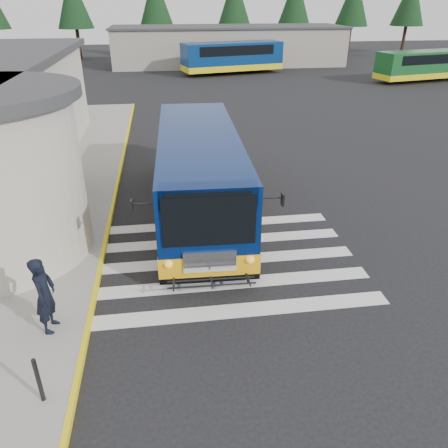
{
  "coord_description": "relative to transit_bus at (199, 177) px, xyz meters",
  "views": [
    {
      "loc": [
        -1.97,
        -11.8,
        6.99
      ],
      "look_at": [
        -0.39,
        -0.5,
        1.07
      ],
      "focal_mm": 35.0,
      "sensor_mm": 36.0,
      "label": 1
    }
  ],
  "objects": [
    {
      "name": "ground",
      "position": [
        0.84,
        -2.55,
        -1.4
      ],
      "size": [
        140.0,
        140.0,
        0.0
      ],
      "primitive_type": "plane",
      "color": "black",
      "rests_on": "ground"
    },
    {
      "name": "curb_strip",
      "position": [
        -3.21,
        1.45,
        -1.32
      ],
      "size": [
        0.12,
        34.0,
        0.16
      ],
      "primitive_type": "cube",
      "color": "yellow",
      "rests_on": "ground"
    },
    {
      "name": "crosswalk",
      "position": [
        0.34,
        -3.35,
        -1.4
      ],
      "size": [
        8.0,
        5.35,
        0.01
      ],
      "color": "silver",
      "rests_on": "ground"
    },
    {
      "name": "depot_building",
      "position": [
        6.84,
        39.45,
        0.7
      ],
      "size": [
        26.4,
        8.4,
        4.2
      ],
      "color": "gray",
      "rests_on": "ground"
    },
    {
      "name": "tree_line",
      "position": [
        7.13,
        47.45,
        5.37
      ],
      "size": [
        58.4,
        4.4,
        10.0
      ],
      "color": "black",
      "rests_on": "ground"
    },
    {
      "name": "transit_bus",
      "position": [
        0.0,
        0.0,
        0.0
      ],
      "size": [
        3.79,
        10.49,
        2.93
      ],
      "rotation": [
        0.0,
        0.0,
        -0.03
      ],
      "color": "#061A50",
      "rests_on": "ground"
    },
    {
      "name": "pedestrian_a",
      "position": [
        -4.0,
        -5.95,
        -0.31
      ],
      "size": [
        0.53,
        0.74,
        1.88
      ],
      "primitive_type": "imported",
      "rotation": [
        0.0,
        0.0,
        1.45
      ],
      "color": "black",
      "rests_on": "sidewalk"
    },
    {
      "name": "bollard",
      "position": [
        -3.74,
        -8.05,
        -0.74
      ],
      "size": [
        0.08,
        0.08,
        1.02
      ],
      "primitive_type": "cylinder",
      "color": "black",
      "rests_on": "sidewalk"
    },
    {
      "name": "far_bus_a",
      "position": [
        6.25,
        32.44,
        0.31
      ],
      "size": [
        10.61,
        5.22,
        2.64
      ],
      "rotation": [
        0.0,
        0.0,
        1.81
      ],
      "color": "navy",
      "rests_on": "ground"
    },
    {
      "name": "far_bus_b",
      "position": [
        23.09,
        25.45,
        0.1
      ],
      "size": [
        9.32,
        4.34,
        2.32
      ],
      "rotation": [
        0.0,
        0.0,
        1.78
      ],
      "color": "#155122",
      "rests_on": "ground"
    }
  ]
}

